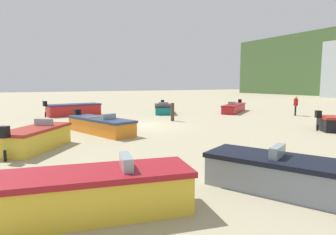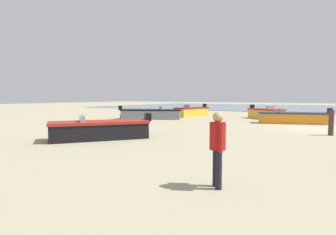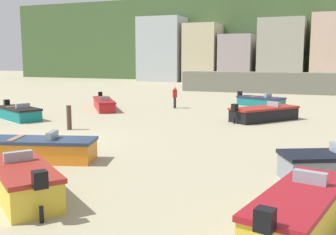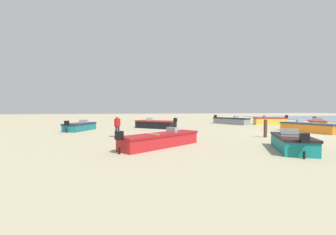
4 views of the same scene
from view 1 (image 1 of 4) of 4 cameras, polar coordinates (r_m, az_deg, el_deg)
ground_plane at (r=18.47m, az=-5.31°, el=-1.57°), size 160.00×160.00×0.00m
boat_red_0 at (r=27.50m, az=12.92°, el=1.84°), size 3.99×4.87×1.06m
boat_red_2 at (r=25.39m, az=-18.13°, el=1.50°), size 2.16×4.63×1.28m
boat_orange_3 at (r=15.94m, az=-13.23°, el=-1.50°), size 4.96×2.66×1.15m
boat_yellow_4 at (r=12.84m, az=-24.61°, el=-3.73°), size 3.52×3.13×1.22m
boat_yellow_5 at (r=6.22m, az=-14.81°, el=-14.17°), size 2.17×4.39×1.24m
boat_teal_6 at (r=25.82m, az=-0.97°, el=1.72°), size 3.88×2.91×1.08m
boat_grey_7 at (r=7.66m, az=27.31°, el=-10.95°), size 5.32×3.51×1.18m
mooring_post_near_water at (r=20.50m, az=0.89°, el=1.10°), size 0.25×0.25×1.29m
beach_walker_foreground at (r=26.11m, az=23.92°, el=2.42°), size 0.48×0.48×1.62m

